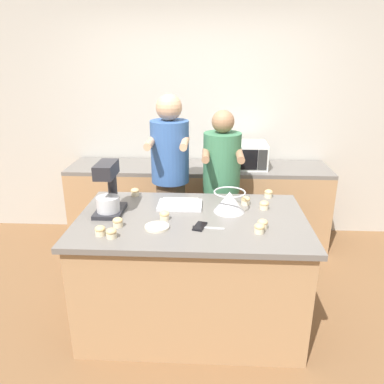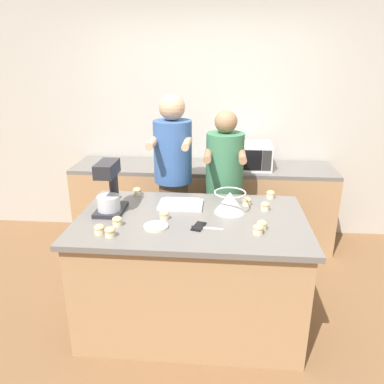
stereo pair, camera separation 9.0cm
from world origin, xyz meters
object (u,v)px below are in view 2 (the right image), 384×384
(cupcake_4, at_px, (99,229))
(cupcake_5, at_px, (137,191))
(cupcake_1, at_px, (117,221))
(cell_phone, at_px, (199,226))
(person_left, at_px, (173,183))
(baking_tray, at_px, (181,204))
(cupcake_6, at_px, (265,206))
(cupcake_9, at_px, (247,201))
(small_plate, at_px, (156,226))
(microwave_oven, at_px, (249,155))
(cupcake_0, at_px, (164,215))
(cupcake_10, at_px, (110,232))
(stand_mixer, at_px, (109,190))
(cupcake_8, at_px, (262,225))
(cupcake_2, at_px, (258,229))
(person_right, at_px, (224,192))
(cupcake_7, at_px, (115,195))
(cupcake_3, at_px, (271,194))
(mixing_bowl, at_px, (230,201))
(knife, at_px, (205,228))

(cupcake_4, relative_size, cupcake_5, 1.00)
(cupcake_1, bearing_deg, cell_phone, 2.25)
(person_left, xyz_separation_m, baking_tray, (0.13, -0.56, 0.01))
(cupcake_6, height_order, cupcake_9, same)
(cupcake_9, bearing_deg, small_plate, -143.78)
(microwave_oven, xyz_separation_m, cupcake_0, (-0.69, -1.44, -0.09))
(person_left, xyz_separation_m, cupcake_1, (-0.26, -0.95, 0.03))
(cupcake_1, xyz_separation_m, cupcake_9, (0.92, 0.46, 0.00))
(cupcake_0, xyz_separation_m, cupcake_4, (-0.39, -0.27, 0.00))
(cell_phone, bearing_deg, cupcake_0, 157.08)
(cell_phone, xyz_separation_m, cupcake_10, (-0.57, -0.19, 0.03))
(stand_mixer, height_order, cell_phone, stand_mixer)
(cupcake_8, bearing_deg, cupcake_0, 170.97)
(cupcake_4, bearing_deg, cupcake_2, 4.86)
(stand_mixer, xyz_separation_m, small_plate, (0.39, -0.25, -0.16))
(cupcake_5, relative_size, cupcake_9, 1.00)
(person_right, height_order, cell_phone, person_right)
(cupcake_5, xyz_separation_m, cupcake_7, (-0.16, -0.10, 0.00))
(cupcake_3, bearing_deg, cupcake_7, -174.70)
(mixing_bowl, distance_m, cupcake_10, 0.92)
(person_left, xyz_separation_m, cupcake_6, (0.79, -0.58, 0.03))
(person_right, bearing_deg, microwave_oven, 67.29)
(person_left, xyz_separation_m, mixing_bowl, (0.51, -0.64, 0.08))
(person_right, height_order, cupcake_4, person_right)
(cupcake_2, height_order, cupcake_3, same)
(cupcake_8, bearing_deg, cupcake_4, -171.58)
(cupcake_6, distance_m, cupcake_9, 0.16)
(person_right, bearing_deg, knife, -97.50)
(baking_tray, height_order, small_plate, baking_tray)
(cupcake_6, bearing_deg, cupcake_10, -152.85)
(person_left, bearing_deg, small_plate, -89.46)
(cupcake_4, distance_m, cupcake_5, 0.75)
(microwave_oven, height_order, cupcake_6, microwave_oven)
(mixing_bowl, xyz_separation_m, cupcake_9, (0.14, 0.15, -0.05))
(knife, bearing_deg, small_plate, -176.48)
(cupcake_3, bearing_deg, microwave_oven, 97.69)
(small_plate, height_order, cupcake_6, cupcake_6)
(baking_tray, xyz_separation_m, cupcake_0, (-0.09, -0.26, 0.02))
(person_left, height_order, mixing_bowl, person_left)
(knife, bearing_deg, cell_phone, 162.51)
(cupcake_6, xyz_separation_m, cupcake_7, (-1.22, 0.14, 0.00))
(cupcake_7, bearing_deg, cupcake_2, -26.39)
(mixing_bowl, distance_m, cupcake_1, 0.84)
(microwave_oven, height_order, cupcake_7, microwave_oven)
(microwave_oven, height_order, knife, microwave_oven)
(person_right, bearing_deg, cupcake_3, -39.61)
(person_left, height_order, knife, person_left)
(baking_tray, relative_size, cupcake_8, 4.90)
(cupcake_2, distance_m, cupcake_7, 1.26)
(baking_tray, bearing_deg, cupcake_4, -132.48)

